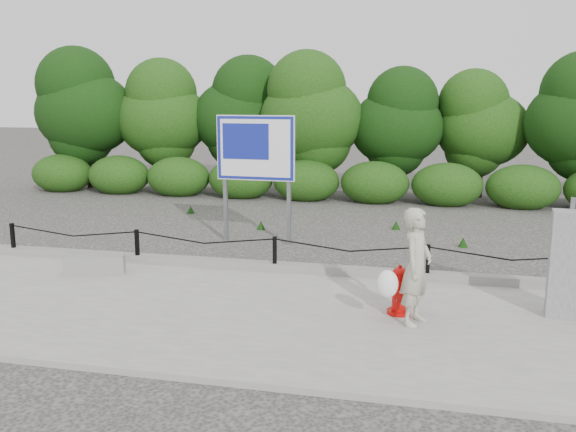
% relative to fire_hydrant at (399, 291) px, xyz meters
% --- Properties ---
extents(ground, '(90.00, 90.00, 0.00)m').
position_rel_fire_hydrant_xyz_m(ground, '(-2.13, 1.61, -0.40)').
color(ground, '#2D2B28').
rests_on(ground, ground).
extents(sidewalk, '(14.00, 4.00, 0.08)m').
position_rel_fire_hydrant_xyz_m(sidewalk, '(-2.13, -0.39, -0.36)').
color(sidewalk, gray).
rests_on(sidewalk, ground).
extents(curb, '(14.00, 0.22, 0.14)m').
position_rel_fire_hydrant_xyz_m(curb, '(-2.13, 1.66, -0.25)').
color(curb, slate).
rests_on(curb, sidewalk).
extents(chain_barrier, '(10.06, 0.06, 0.60)m').
position_rel_fire_hydrant_xyz_m(chain_barrier, '(-2.13, 1.61, 0.05)').
color(chain_barrier, black).
rests_on(chain_barrier, sidewalk).
extents(treeline, '(20.40, 3.56, 4.47)m').
position_rel_fire_hydrant_xyz_m(treeline, '(-2.57, 10.53, 2.05)').
color(treeline, black).
rests_on(treeline, ground).
extents(fire_hydrant, '(0.36, 0.37, 0.68)m').
position_rel_fire_hydrant_xyz_m(fire_hydrant, '(0.00, 0.00, 0.00)').
color(fire_hydrant, '#B50906').
rests_on(fire_hydrant, sidewalk).
extents(pedestrian, '(0.75, 0.64, 1.52)m').
position_rel_fire_hydrant_xyz_m(pedestrian, '(0.19, -0.32, 0.42)').
color(pedestrian, '#AAA992').
rests_on(pedestrian, sidewalk).
extents(concrete_block, '(1.02, 0.67, 0.31)m').
position_rel_fire_hydrant_xyz_m(concrete_block, '(-5.01, 0.83, -0.17)').
color(concrete_block, gray).
rests_on(concrete_block, sidewalk).
extents(utility_cabinet, '(0.57, 0.42, 1.58)m').
position_rel_fire_hydrant_xyz_m(utility_cabinet, '(2.19, 0.39, 0.39)').
color(utility_cabinet, '#99999B').
rests_on(utility_cabinet, sidewalk).
extents(advertising_sign, '(1.63, 0.20, 2.61)m').
position_rel_fire_hydrant_xyz_m(advertising_sign, '(-3.08, 3.85, 1.44)').
color(advertising_sign, slate).
rests_on(advertising_sign, ground).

